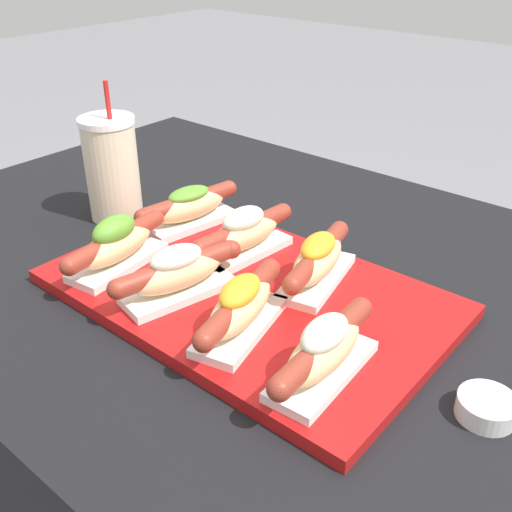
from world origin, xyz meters
TOP-DOWN VIEW (x-y plane):
  - patio_table at (0.00, 0.00)m, footprint 1.33×0.87m
  - serving_tray at (0.04, -0.08)m, footprint 0.53×0.33m
  - hot_dog_0 at (-0.14, -0.16)m, footprint 0.08×0.19m
  - hot_dog_1 at (-0.02, -0.16)m, footprint 0.09×0.19m
  - hot_dog_2 at (0.09, -0.16)m, footprint 0.09×0.19m
  - hot_dog_3 at (0.21, -0.16)m, footprint 0.07×0.19m
  - hot_dog_4 at (-0.16, -0.00)m, footprint 0.08×0.19m
  - hot_dog_5 at (-0.03, -0.02)m, footprint 0.07×0.19m
  - hot_dog_6 at (0.10, -0.01)m, footprint 0.09×0.19m
  - sauce_bowl at (0.37, -0.09)m, footprint 0.06×0.06m
  - drink_cup at (-0.30, -0.03)m, footprint 0.09×0.09m

SIDE VIEW (x-z plane):
  - patio_table at x=0.00m, z-range 0.00..0.71m
  - serving_tray at x=0.04m, z-range 0.71..0.73m
  - sauce_bowl at x=0.37m, z-range 0.71..0.73m
  - hot_dog_4 at x=-0.16m, z-range 0.73..0.79m
  - hot_dog_6 at x=0.10m, z-range 0.72..0.79m
  - hot_dog_2 at x=0.09m, z-range 0.72..0.79m
  - hot_dog_3 at x=0.21m, z-range 0.72..0.80m
  - hot_dog_1 at x=-0.02m, z-range 0.72..0.80m
  - hot_dog_5 at x=-0.03m, z-range 0.72..0.80m
  - hot_dog_0 at x=-0.14m, z-range 0.72..0.80m
  - drink_cup at x=-0.30m, z-range 0.68..0.91m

